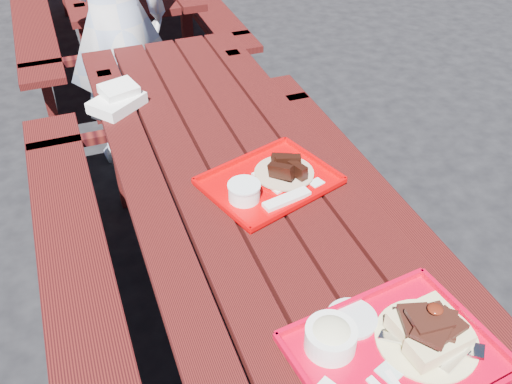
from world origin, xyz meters
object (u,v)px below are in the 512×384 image
at_px(near_tray, 391,342).
at_px(person, 115,22).
at_px(picnic_table_near, 241,225).
at_px(far_tray, 269,181).

distance_m(near_tray, person, 2.20).
distance_m(picnic_table_near, near_tray, 0.80).
height_order(picnic_table_near, far_tray, far_tray).
relative_size(picnic_table_near, far_tray, 4.98).
bearing_deg(far_tray, person, 99.43).
bearing_deg(picnic_table_near, far_tray, -33.92).
bearing_deg(person, near_tray, 92.04).
xyz_separation_m(near_tray, person, (-0.28, 2.18, 0.00)).
height_order(near_tray, person, person).
height_order(picnic_table_near, near_tray, near_tray).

